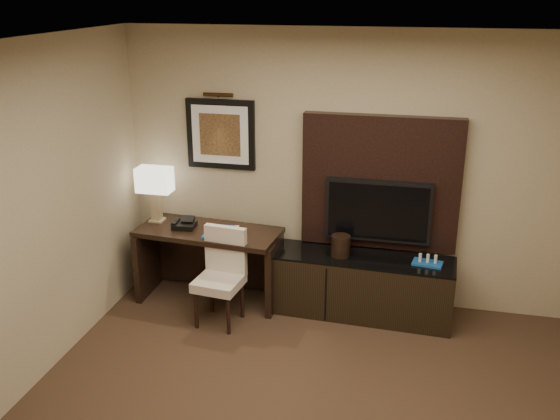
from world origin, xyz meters
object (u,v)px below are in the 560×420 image
(desk_phone, at_px, (184,223))
(minibar_tray, at_px, (428,259))
(desk_chair, at_px, (219,282))
(desk, at_px, (210,264))
(credenza, at_px, (360,286))
(tv, at_px, (378,211))
(table_lamp, at_px, (156,194))
(ice_bucket, at_px, (341,246))

(desk_phone, relative_size, minibar_tray, 0.80)
(desk_phone, bearing_deg, desk_chair, -47.11)
(desk, distance_m, desk_phone, 0.50)
(credenza, height_order, tv, tv)
(tv, bearing_deg, minibar_tray, -23.63)
(tv, distance_m, table_lamp, 2.24)
(desk_phone, bearing_deg, minibar_tray, -5.07)
(desk_phone, bearing_deg, credenza, -4.20)
(tv, relative_size, table_lamp, 1.72)
(table_lamp, bearing_deg, tv, 2.59)
(desk, xyz_separation_m, tv, (1.65, 0.21, 0.64))
(ice_bucket, bearing_deg, minibar_tray, -1.22)
(desk_chair, height_order, table_lamp, table_lamp)
(tv, bearing_deg, credenza, -123.18)
(table_lamp, bearing_deg, desk, -10.73)
(credenza, height_order, table_lamp, table_lamp)
(table_lamp, xyz_separation_m, ice_bucket, (1.91, -0.10, -0.34))
(desk_chair, xyz_separation_m, desk_phone, (-0.50, 0.45, 0.39))
(desk_chair, relative_size, minibar_tray, 3.17)
(desk, bearing_deg, tv, 12.22)
(desk_chair, relative_size, ice_bucket, 4.24)
(desk, height_order, desk_chair, desk_chair)
(desk, xyz_separation_m, minibar_tray, (2.14, -0.00, 0.28))
(desk, distance_m, minibar_tray, 2.16)
(desk, height_order, table_lamp, table_lamp)
(desk, xyz_separation_m, credenza, (1.52, 0.02, -0.08))
(desk, height_order, minibar_tray, desk)
(minibar_tray, bearing_deg, desk_chair, -166.71)
(desk, distance_m, desk_chair, 0.52)
(ice_bucket, bearing_deg, credenza, 2.77)
(desk_phone, bearing_deg, tv, 1.45)
(desk_chair, distance_m, minibar_tray, 1.96)
(credenza, bearing_deg, desk_phone, -176.73)
(credenza, relative_size, desk_phone, 8.15)
(ice_bucket, distance_m, minibar_tray, 0.82)
(desk, height_order, credenza, desk)
(desk_chair, distance_m, table_lamp, 1.19)
(desk_chair, height_order, minibar_tray, desk_chair)
(desk_chair, bearing_deg, minibar_tray, 19.78)
(table_lamp, height_order, desk_phone, table_lamp)
(tv, height_order, table_lamp, table_lamp)
(credenza, relative_size, tv, 1.77)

